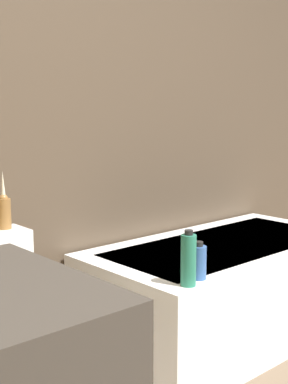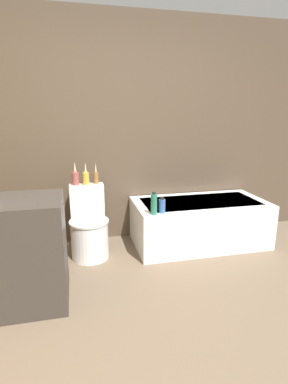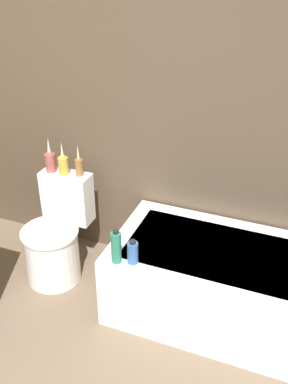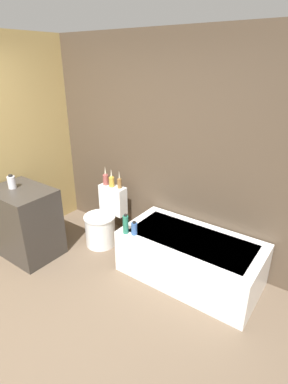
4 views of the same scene
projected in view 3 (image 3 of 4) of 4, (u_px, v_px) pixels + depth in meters
wall_back_tiled at (147, 97)px, 2.99m from camera, size 6.40×0.06×2.60m
bathtub at (229, 285)px, 2.93m from camera, size 1.52×0.78×0.52m
toilet at (56, 239)px, 3.30m from camera, size 0.41×0.56×0.75m
vase_gold at (50, 160)px, 3.22m from camera, size 0.08×0.08×0.26m
vase_silver at (63, 164)px, 3.18m from camera, size 0.07×0.07×0.25m
vase_bronze at (79, 165)px, 3.17m from camera, size 0.06×0.06×0.24m
shampoo_bottle_tall at (116, 247)px, 2.68m from camera, size 0.06×0.06×0.23m
shampoo_bottle_short at (133, 252)px, 2.69m from camera, size 0.07×0.07×0.16m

